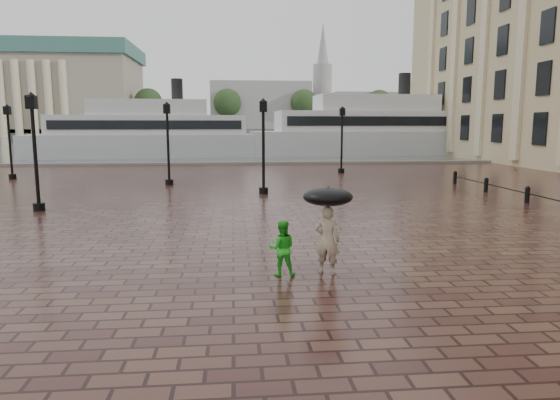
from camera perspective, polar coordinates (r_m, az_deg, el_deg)
name	(u,v)px	position (r m, az deg, el deg)	size (l,w,h in m)	color
ground	(158,290)	(10.58, -13.79, -9.95)	(300.00, 300.00, 0.00)	#361B18
harbour_water	(226,141)	(101.99, -6.25, 6.73)	(240.00, 240.00, 0.00)	#485158
quay_edge	(215,165)	(42.08, -7.47, 4.04)	(80.00, 0.60, 0.30)	slate
far_shore	(228,131)	(169.94, -5.91, 7.83)	(300.00, 60.00, 2.00)	#4C4C47
museum	(38,88)	(164.90, -25.93, 11.48)	(57.00, 32.50, 26.00)	gray
distant_skyline	(378,105)	(166.67, 11.09, 10.60)	(102.50, 22.00, 33.00)	#9A9692
far_trees	(227,103)	(148.05, -6.04, 10.96)	(188.00, 8.00, 13.50)	#2D2119
street_lamps	(175,143)	(27.72, -11.96, 6.39)	(21.44, 14.44, 4.40)	black
adult_pedestrian	(327,240)	(11.19, 5.43, -4.59)	(0.57, 0.37, 1.55)	tan
child_pedestrian	(282,248)	(11.04, 0.22, -5.54)	(0.60, 0.47, 1.24)	green
ferry_near	(150,134)	(52.86, -14.67, 7.33)	(24.43, 7.75, 7.88)	silver
ferry_far	(375,131)	(56.04, 10.79, 7.81)	(27.17, 7.95, 8.81)	silver
umbrella	(328,197)	(11.00, 5.50, 0.36)	(1.10, 1.10, 1.10)	black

